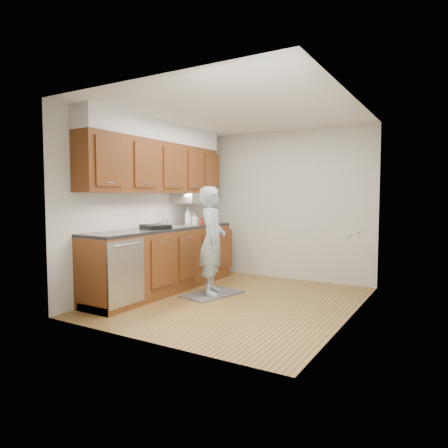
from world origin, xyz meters
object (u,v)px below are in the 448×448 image
at_px(person, 212,233).
at_px(soap_bottle_b, 194,219).
at_px(soda_can, 201,221).
at_px(soap_bottle_a, 188,216).
at_px(dish_rack, 155,227).
at_px(steel_can, 200,221).

distance_m(person, soap_bottle_b, 0.91).
relative_size(person, soda_can, 13.92).
distance_m(soap_bottle_a, soda_can, 0.29).
height_order(soap_bottle_a, dish_rack, soap_bottle_a).
bearing_deg(dish_rack, person, 53.40).
bearing_deg(dish_rack, steel_can, 110.58).
relative_size(soap_bottle_a, dish_rack, 0.74).
bearing_deg(soda_can, person, -43.94).
relative_size(person, soap_bottle_a, 5.95).
height_order(person, dish_rack, person).
height_order(person, soda_can, person).
bearing_deg(soap_bottle_b, steel_can, 47.17).
xyz_separation_m(person, steel_can, (-0.64, 0.63, 0.12)).
height_order(person, steel_can, person).
distance_m(soap_bottle_b, dish_rack, 0.95).
bearing_deg(soap_bottle_a, person, -33.39).
xyz_separation_m(soda_can, steel_can, (-0.11, 0.12, -0.00)).
xyz_separation_m(person, soap_bottle_a, (-0.81, 0.53, 0.21)).
xyz_separation_m(person, dish_rack, (-0.71, -0.39, 0.09)).
distance_m(person, dish_rack, 0.81).
xyz_separation_m(soap_bottle_a, dish_rack, (0.10, -0.92, -0.11)).
relative_size(soap_bottle_a, soda_can, 2.34).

